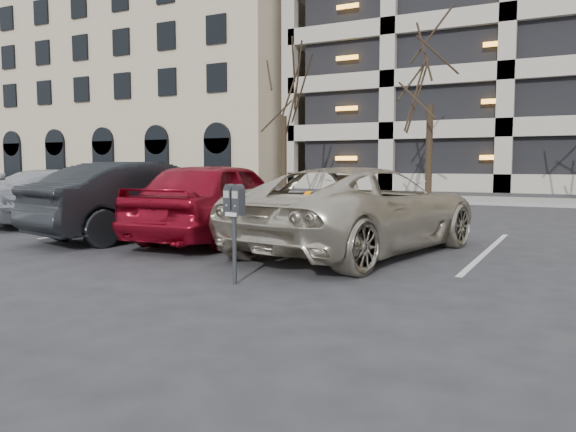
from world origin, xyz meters
TOP-DOWN VIEW (x-y plane):
  - ground at (0.00, 0.00)m, footprint 140.00×140.00m
  - sidewalk at (0.00, 16.00)m, footprint 80.00×4.00m
  - stall_lines at (-1.40, 2.30)m, footprint 16.90×5.20m
  - office_building at (-28.00, 29.92)m, footprint 26.00×16.20m
  - tree_a at (-10.00, 16.00)m, footprint 3.75×3.75m
  - tree_b at (-3.00, 16.00)m, footprint 3.95×3.95m
  - parking_meter at (-1.05, -2.07)m, footprint 0.34×0.21m
  - suv_silver at (-0.55, 1.16)m, footprint 3.43×5.70m
  - car_red at (-3.57, 1.28)m, footprint 2.32×4.88m
  - car_dark at (-5.27, 0.98)m, footprint 2.74×5.04m
  - car_silver at (-8.76, 2.19)m, footprint 2.82×5.10m

SIDE VIEW (x-z plane):
  - ground at x=0.00m, z-range 0.00..0.00m
  - stall_lines at x=-1.40m, z-range 0.00..0.01m
  - sidewalk at x=0.00m, z-range 0.00..0.12m
  - car_silver at x=-8.76m, z-range 0.00..1.40m
  - suv_silver at x=-0.55m, z-range 0.00..1.48m
  - car_dark at x=-5.27m, z-range 0.00..1.58m
  - car_red at x=-3.57m, z-range 0.00..1.61m
  - parking_meter at x=-1.05m, z-range 0.33..1.58m
  - tree_a at x=-10.00m, z-range 1.90..10.42m
  - tree_b at x=-3.00m, z-range 2.00..10.98m
  - office_building at x=-28.00m, z-range -0.01..14.99m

